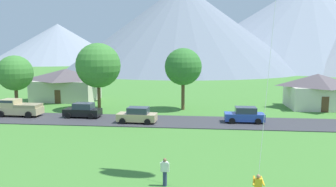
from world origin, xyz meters
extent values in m
cube|color=#38383D|center=(0.00, 30.00, 0.04)|extent=(160.00, 6.19, 0.08)
cone|color=slate|center=(-7.11, 122.76, 16.21)|extent=(88.64, 88.64, 32.43)
cone|color=gray|center=(-80.98, 176.76, 11.07)|extent=(75.05, 75.05, 22.14)
cone|color=gray|center=(49.30, 159.44, 19.67)|extent=(131.12, 131.12, 39.33)
cube|color=beige|center=(16.75, 40.88, 1.50)|extent=(7.44, 6.55, 3.00)
pyramid|color=#564C51|center=(16.75, 40.88, 3.82)|extent=(8.04, 7.08, 1.65)
cube|color=brown|center=(16.75, 37.59, 1.00)|extent=(0.90, 0.06, 2.00)
cube|color=beige|center=(-19.88, 43.68, 1.59)|extent=(9.27, 6.28, 3.18)
pyramid|color=#564C51|center=(-19.88, 43.68, 4.06)|extent=(10.01, 6.79, 1.75)
cube|color=brown|center=(-19.88, 40.52, 1.00)|extent=(0.90, 0.06, 2.00)
cylinder|color=brown|center=(-12.25, 36.37, 1.83)|extent=(0.44, 0.44, 3.66)
sphere|color=#3D7F33|center=(-12.25, 36.37, 5.85)|extent=(5.83, 5.83, 5.83)
cylinder|color=brown|center=(-23.05, 35.12, 1.57)|extent=(0.44, 0.44, 3.14)
sphere|color=#3D7F33|center=(-23.05, 35.12, 4.86)|extent=(4.59, 4.59, 4.59)
cylinder|color=brown|center=(-1.25, 37.54, 1.94)|extent=(0.44, 0.44, 3.87)
sphere|color=#33752D|center=(-1.25, 37.54, 5.69)|extent=(4.84, 4.84, 4.84)
cube|color=black|center=(-12.51, 30.95, 0.68)|extent=(4.26, 1.94, 0.80)
cube|color=#2D3847|center=(-12.36, 30.95, 1.42)|extent=(2.25, 1.66, 0.68)
cylinder|color=black|center=(-13.89, 30.08, 0.40)|extent=(0.65, 0.26, 0.64)
cylinder|color=black|center=(-13.83, 31.92, 0.40)|extent=(0.65, 0.26, 0.64)
cylinder|color=black|center=(-11.19, 29.99, 0.40)|extent=(0.65, 0.26, 0.64)
cylinder|color=black|center=(-11.13, 31.83, 0.40)|extent=(0.65, 0.26, 0.64)
cube|color=#2847A8|center=(5.85, 30.25, 0.68)|extent=(4.22, 1.84, 0.80)
cube|color=#2D3847|center=(6.00, 30.25, 1.42)|extent=(2.22, 1.61, 0.68)
cylinder|color=black|center=(4.51, 29.31, 0.40)|extent=(0.64, 0.25, 0.64)
cylinder|color=black|center=(4.49, 31.15, 0.40)|extent=(0.64, 0.25, 0.64)
cylinder|color=black|center=(7.21, 29.34, 0.40)|extent=(0.64, 0.25, 0.64)
cylinder|color=black|center=(7.19, 31.18, 0.40)|extent=(0.64, 0.25, 0.64)
cube|color=tan|center=(-5.66, 28.85, 0.68)|extent=(4.27, 1.98, 0.80)
cube|color=#2D3847|center=(-5.51, 28.84, 1.42)|extent=(2.27, 1.68, 0.68)
cylinder|color=black|center=(-7.05, 27.99, 0.40)|extent=(0.65, 0.27, 0.64)
cylinder|color=black|center=(-6.97, 29.83, 0.40)|extent=(0.65, 0.27, 0.64)
cylinder|color=black|center=(-4.35, 27.87, 0.40)|extent=(0.65, 0.27, 0.64)
cylinder|color=black|center=(-4.27, 29.71, 0.40)|extent=(0.65, 0.27, 0.64)
cube|color=#C6B284|center=(-20.22, 30.90, 0.75)|extent=(5.24, 2.12, 0.84)
cube|color=#C6B284|center=(-21.32, 30.92, 1.62)|extent=(1.94, 1.88, 0.90)
cube|color=#2D3847|center=(-21.32, 30.92, 1.89)|extent=(1.66, 1.92, 0.28)
cube|color=tan|center=(-19.07, 30.87, 1.35)|extent=(2.74, 2.02, 0.36)
cylinder|color=black|center=(-21.94, 29.92, 0.46)|extent=(0.77, 0.30, 0.76)
cylinder|color=black|center=(-21.89, 31.96, 0.46)|extent=(0.77, 0.30, 0.76)
cylinder|color=black|center=(-18.54, 29.84, 0.46)|extent=(0.77, 0.30, 0.76)
cylinder|color=black|center=(-18.49, 31.88, 0.46)|extent=(0.77, 0.30, 0.76)
cube|color=yellow|center=(4.27, 10.73, 1.17)|extent=(0.36, 0.22, 0.58)
sphere|color=#9E7051|center=(4.27, 10.73, 1.57)|extent=(0.21, 0.21, 0.21)
cylinder|color=yellow|center=(4.05, 10.79, 1.31)|extent=(0.18, 0.55, 0.37)
cylinder|color=yellow|center=(4.49, 10.79, 1.31)|extent=(0.18, 0.55, 0.37)
cylinder|color=silver|center=(5.13, 12.70, 9.99)|extent=(1.74, 3.97, 16.88)
cylinder|color=navy|center=(-0.72, 12.71, 0.44)|extent=(0.24, 0.24, 0.88)
cube|color=white|center=(-0.72, 12.71, 1.17)|extent=(0.36, 0.22, 0.58)
sphere|color=brown|center=(-0.72, 12.71, 1.57)|extent=(0.21, 0.21, 0.21)
cylinder|color=white|center=(-0.94, 12.71, 1.12)|extent=(0.12, 0.18, 0.59)
cylinder|color=white|center=(-0.50, 12.71, 1.12)|extent=(0.12, 0.18, 0.59)
camera|label=1|loc=(1.47, -5.73, 7.93)|focal=35.55mm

